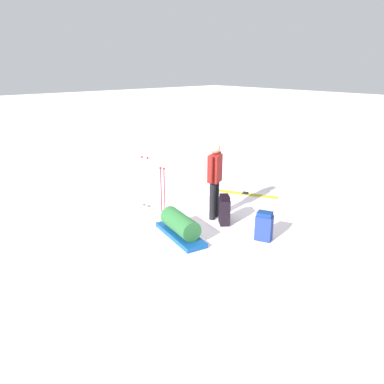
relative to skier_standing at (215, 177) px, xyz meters
The scene contains 8 objects.
ground_plane 1.11m from the skier_standing, 76.59° to the left, with size 80.00×80.00×0.00m, color white.
skier_standing is the anchor object (origin of this frame).
ski_pair_near 2.05m from the skier_standing, 71.69° to the right, with size 1.60×0.94×0.05m.
backpack_large_dark 0.75m from the skier_standing, 169.63° to the left, with size 0.39×0.37×0.65m.
backpack_bright 1.58m from the skier_standing, behind, with size 0.38×0.33×0.58m.
ski_poles_planted_near 1.17m from the skier_standing, 54.39° to the left, with size 0.15×0.10×1.21m.
ski_poles_planted_far 1.71m from the skier_standing, 28.27° to the left, with size 0.23×0.12×1.27m.
gear_sled 1.42m from the skier_standing, 102.06° to the left, with size 1.46×0.71×0.49m.
Camera 1 is at (-5.57, 4.86, 3.27)m, focal length 34.38 mm.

